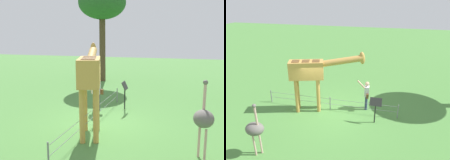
{
  "view_description": "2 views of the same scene",
  "coord_description": "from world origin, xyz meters",
  "views": [
    {
      "loc": [
        -8.98,
        -3.15,
        3.47
      ],
      "look_at": [
        0.88,
        -0.32,
        1.65
      ],
      "focal_mm": 40.86,
      "sensor_mm": 36.0,
      "label": 1
    },
    {
      "loc": [
        2.71,
        -9.09,
        5.79
      ],
      "look_at": [
        0.41,
        0.25,
        1.73
      ],
      "focal_mm": 32.94,
      "sensor_mm": 36.0,
      "label": 2
    }
  ],
  "objects": [
    {
      "name": "ground_plane",
      "position": [
        0.0,
        0.0,
        0.0
      ],
      "size": [
        60.0,
        60.0,
        0.0
      ],
      "primitive_type": "plane",
      "color": "#4C843D"
    },
    {
      "name": "giraffe",
      "position": [
        -0.82,
        -0.01,
        2.15
      ],
      "size": [
        3.79,
        1.6,
        3.17
      ],
      "color": "#C69347",
      "rests_on": "ground_plane"
    },
    {
      "name": "visitor",
      "position": [
        1.85,
        0.7,
        0.9
      ],
      "size": [
        0.63,
        0.58,
        1.7
      ],
      "color": "navy",
      "rests_on": "ground_plane"
    },
    {
      "name": "ostrich",
      "position": [
        -1.78,
        -3.73,
        1.18
      ],
      "size": [
        0.7,
        0.56,
        2.25
      ],
      "color": "#CC9E93",
      "rests_on": "ground_plane"
    },
    {
      "name": "tree_northeast",
      "position": [
        9.32,
        2.85,
        5.7
      ],
      "size": [
        3.5,
        3.5,
        7.03
      ],
      "color": "brown",
      "rests_on": "ground_plane"
    },
    {
      "name": "info_sign",
      "position": [
        2.41,
        -0.5,
        0.95
      ],
      "size": [
        0.56,
        0.21,
        1.32
      ],
      "color": "black",
      "rests_on": "ground_plane"
    },
    {
      "name": "wire_fence",
      "position": [
        0.0,
        0.15,
        0.4
      ],
      "size": [
        7.05,
        0.05,
        0.75
      ],
      "color": "slate",
      "rests_on": "ground_plane"
    }
  ]
}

